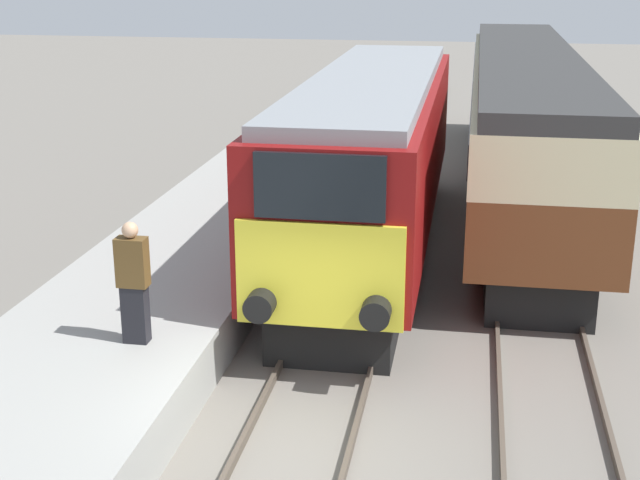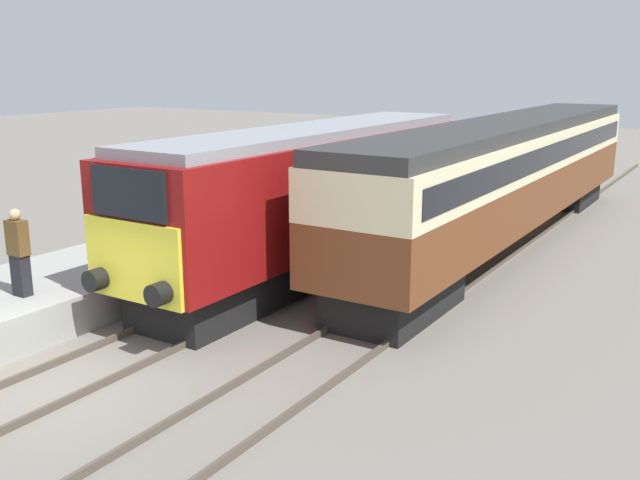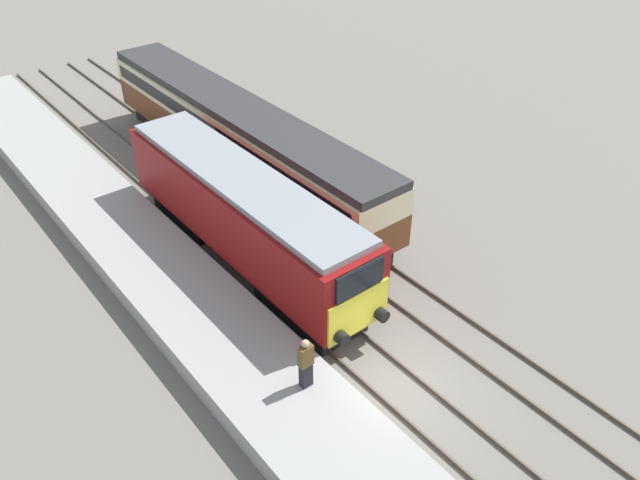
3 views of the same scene
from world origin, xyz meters
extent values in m
plane|color=slate|center=(0.00, 0.00, 0.00)|extent=(120.00, 120.00, 0.00)
cube|color=gray|center=(-3.30, 8.00, 0.42)|extent=(3.50, 50.00, 0.84)
cube|color=#4C4238|center=(-0.72, 5.00, 0.07)|extent=(0.07, 60.00, 0.14)
cube|color=#4C4238|center=(0.72, 5.00, 0.07)|extent=(0.07, 60.00, 0.14)
cube|color=#4C4238|center=(2.68, 5.00, 0.07)|extent=(0.07, 60.00, 0.14)
cube|color=#4C4238|center=(4.12, 5.00, 0.07)|extent=(0.07, 60.00, 0.14)
cube|color=black|center=(0.00, 4.56, 0.50)|extent=(2.03, 4.00, 1.00)
cube|color=black|center=(0.00, 12.58, 0.50)|extent=(2.03, 4.00, 1.00)
cube|color=maroon|center=(0.00, 8.57, 2.33)|extent=(2.70, 13.02, 2.65)
cube|color=yellow|center=(0.00, 2.02, 1.80)|extent=(2.48, 0.10, 1.59)
cube|color=black|center=(0.00, 2.02, 3.12)|extent=(1.89, 0.10, 0.95)
cube|color=gray|center=(0.00, 8.57, 3.77)|extent=(2.38, 12.50, 0.24)
cylinder|color=black|center=(-0.85, 1.81, 1.35)|extent=(0.44, 0.35, 0.44)
cylinder|color=black|center=(0.85, 1.81, 1.35)|extent=(0.44, 0.35, 0.44)
cube|color=black|center=(3.40, 6.54, 0.47)|extent=(1.89, 3.60, 0.95)
cube|color=black|center=(3.40, 21.95, 0.47)|extent=(1.89, 3.60, 0.95)
cube|color=brown|center=(3.40, 14.25, 1.66)|extent=(2.70, 19.81, 1.42)
cube|color=beige|center=(3.40, 14.25, 2.93)|extent=(2.71, 19.81, 1.12)
cube|color=black|center=(3.40, 14.25, 2.93)|extent=(2.75, 19.02, 0.61)
cube|color=#2D2D2D|center=(3.40, 14.25, 3.67)|extent=(2.48, 19.81, 0.36)
cube|color=black|center=(-2.60, 1.38, 1.27)|extent=(0.36, 0.24, 0.87)
cube|color=brown|center=(-2.60, 1.38, 2.07)|extent=(0.44, 0.26, 0.72)
sphere|color=tan|center=(-2.60, 1.38, 2.54)|extent=(0.23, 0.23, 0.23)
camera|label=1|loc=(2.08, -9.95, 6.22)|focal=50.00mm
camera|label=2|loc=(10.02, -7.20, 5.49)|focal=40.00mm
camera|label=3|loc=(-10.16, -8.65, 15.10)|focal=35.00mm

